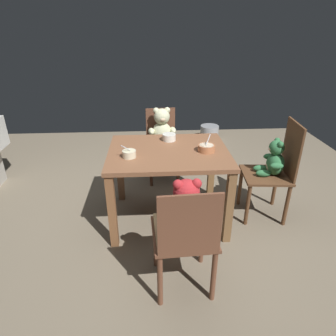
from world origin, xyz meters
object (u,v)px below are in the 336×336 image
Objects in this scene: teddy_chair_near_front at (185,221)px; porridge_bowl_white_far_center at (169,137)px; porridge_bowl_cream_near_left at (129,154)px; metal_pail at (209,132)px; teddy_chair_near_right at (274,165)px; dining_table at (168,162)px; porridge_bowl_terracotta_near_right at (206,148)px; teddy_chair_far_center at (162,133)px.

teddy_chair_near_front is 6.98× the size of porridge_bowl_white_far_center.
porridge_bowl_cream_near_left is at bearing -133.47° from porridge_bowl_white_far_center.
teddy_chair_near_front is 1.11m from porridge_bowl_white_far_center.
teddy_chair_near_front is 3.12m from metal_pail.
teddy_chair_near_right is 1.32m from porridge_bowl_cream_near_left.
metal_pail is (0.79, 1.91, -0.63)m from porridge_bowl_white_far_center.
dining_table is 8.29× the size of porridge_bowl_white_far_center.
teddy_chair_near_front reaches higher than dining_table.
teddy_chair_near_right is at bearing -0.26° from dining_table.
porridge_bowl_cream_near_left is 0.41× the size of metal_pail.
teddy_chair_near_front is 5.92× the size of porridge_bowl_terracotta_near_right.
dining_table is 1.11× the size of teddy_chair_near_right.
porridge_bowl_terracotta_near_right is at bearing 15.94° from teddy_chair_far_center.
porridge_bowl_cream_near_left is (-0.66, -0.09, 0.00)m from porridge_bowl_terracotta_near_right.
teddy_chair_far_center is 2.93× the size of metal_pail.
teddy_chair_near_front is at bearing -108.76° from porridge_bowl_terracotta_near_right.
teddy_chair_far_center reaches higher than porridge_bowl_terracotta_near_right.
teddy_chair_near_front is 0.87m from porridge_bowl_terracotta_near_right.
teddy_chair_near_right is 7.44× the size of porridge_bowl_white_far_center.
teddy_chair_near_right is 1.24m from teddy_chair_near_front.
metal_pail is (0.81, 2.15, -0.48)m from dining_table.
porridge_bowl_cream_near_left is 0.95× the size of porridge_bowl_white_far_center.
dining_table is 0.85m from teddy_chair_near_front.
teddy_chair_near_right is 1.07× the size of teddy_chair_near_front.
porridge_bowl_white_far_center is (0.35, 0.37, 0.00)m from porridge_bowl_cream_near_left.
dining_table is at bearing -95.17° from porridge_bowl_white_far_center.
teddy_chair_far_center reaches higher than porridge_bowl_cream_near_left.
porridge_bowl_white_far_center is at bearing 84.83° from dining_table.
porridge_bowl_terracotta_near_right reaches higher than porridge_bowl_white_far_center.
dining_table reaches higher than metal_pail.
porridge_bowl_terracotta_near_right is 0.51× the size of metal_pail.
teddy_chair_near_right is (0.99, -0.85, -0.04)m from teddy_chair_far_center.
teddy_chair_far_center is (-0.02, 0.85, -0.02)m from dining_table.
teddy_chair_far_center is 0.97m from porridge_bowl_terracotta_near_right.
teddy_chair_near_front is at bearing -61.81° from porridge_bowl_cream_near_left.
teddy_chair_near_right is at bearing 5.47° from porridge_bowl_cream_near_left.
metal_pail is at bearing 142.29° from teddy_chair_far_center.
porridge_bowl_white_far_center is 2.15m from metal_pail.
porridge_bowl_terracotta_near_right is at bearing -102.44° from metal_pail.
porridge_bowl_white_far_center is (0.02, 0.24, 0.14)m from dining_table.
teddy_chair_far_center reaches higher than dining_table.
porridge_bowl_white_far_center is (-0.03, 1.09, 0.17)m from teddy_chair_near_front.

